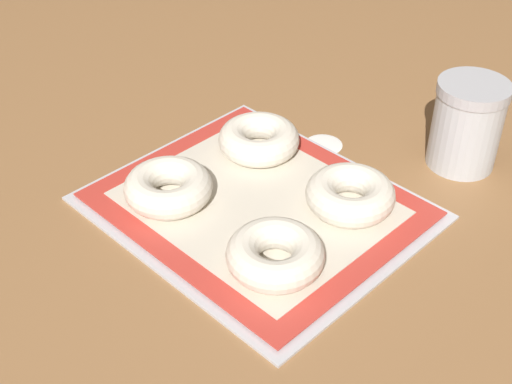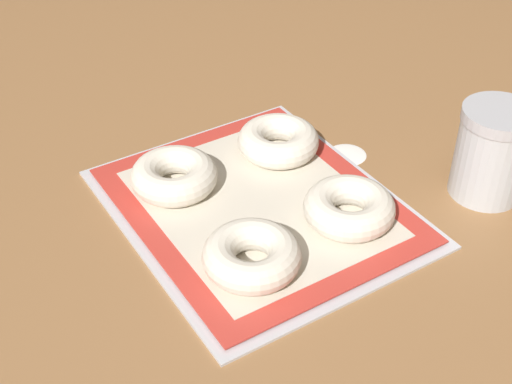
% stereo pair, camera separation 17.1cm
% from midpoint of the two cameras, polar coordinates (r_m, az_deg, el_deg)
% --- Properties ---
extents(ground_plane, '(2.80, 2.80, 0.00)m').
position_cam_midpoint_polar(ground_plane, '(0.97, -4.92, -1.71)').
color(ground_plane, olive).
extents(baking_tray, '(0.42, 0.36, 0.01)m').
position_cam_midpoint_polar(baking_tray, '(0.97, -5.04, -1.64)').
color(baking_tray, silver).
rests_on(baking_tray, ground_plane).
extents(baking_mat, '(0.39, 0.33, 0.00)m').
position_cam_midpoint_polar(baking_mat, '(0.97, -5.06, -1.39)').
color(baking_mat, red).
rests_on(baking_mat, baking_tray).
extents(bagel_front_left, '(0.12, 0.12, 0.04)m').
position_cam_midpoint_polar(bagel_front_left, '(0.98, -12.04, 0.04)').
color(bagel_front_left, silver).
rests_on(bagel_front_left, baking_mat).
extents(bagel_front_right, '(0.12, 0.12, 0.04)m').
position_cam_midpoint_polar(bagel_front_right, '(0.86, -4.16, -5.45)').
color(bagel_front_right, silver).
rests_on(bagel_front_right, baking_mat).
extents(bagel_back_left, '(0.12, 0.12, 0.04)m').
position_cam_midpoint_polar(bagel_back_left, '(1.06, -4.40, 3.95)').
color(bagel_back_left, silver).
rests_on(bagel_back_left, baking_mat).
extents(bagel_back_right, '(0.12, 0.12, 0.04)m').
position_cam_midpoint_polar(bagel_back_right, '(0.94, 2.49, -0.57)').
color(bagel_back_right, silver).
rests_on(bagel_back_right, baking_mat).
extents(flour_canister, '(0.10, 0.10, 0.13)m').
position_cam_midpoint_polar(flour_canister, '(1.04, 12.14, 5.04)').
color(flour_canister, silver).
rests_on(flour_canister, ground_plane).
extents(flour_patch_far, '(0.06, 0.06, 0.00)m').
position_cam_midpoint_polar(flour_patch_far, '(1.10, 1.01, 3.58)').
color(flour_patch_far, white).
rests_on(flour_patch_far, ground_plane).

